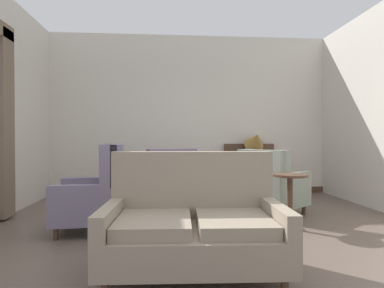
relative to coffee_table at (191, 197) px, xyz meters
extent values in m
plane|color=brown|center=(0.19, -0.54, -0.40)|extent=(8.93, 8.93, 0.00)
cube|color=silver|center=(0.19, 2.65, 1.23)|extent=(5.89, 0.08, 3.26)
cube|color=#4C3323|center=(0.19, 2.60, -0.34)|extent=(5.73, 0.03, 0.12)
cube|color=#75604C|center=(-2.55, 0.69, 0.95)|extent=(0.10, 0.32, 2.64)
cylinder|color=#4C3323|center=(0.00, 0.00, 0.07)|extent=(0.85, 0.85, 0.04)
cylinder|color=#4C3323|center=(0.00, 0.00, -0.15)|extent=(0.10, 0.10, 0.41)
cube|color=#4C3323|center=(0.22, 0.03, -0.36)|extent=(0.29, 0.09, 0.07)
cube|color=#4C3323|center=(-0.10, 0.20, -0.36)|extent=(0.18, 0.28, 0.07)
cube|color=#4C3323|center=(-0.11, -0.19, -0.36)|extent=(0.19, 0.27, 0.07)
cylinder|color=#384C93|center=(0.03, 0.03, 0.10)|extent=(0.09, 0.09, 0.02)
ellipsoid|color=#384C93|center=(0.03, 0.03, 0.21)|extent=(0.16, 0.16, 0.19)
cylinder|color=#384C93|center=(0.03, 0.03, 0.35)|extent=(0.06, 0.06, 0.10)
torus|color=#384C93|center=(0.03, 0.03, 0.40)|extent=(0.12, 0.12, 0.02)
cube|color=gray|center=(-0.08, -1.42, -0.13)|extent=(1.51, 0.94, 0.26)
cube|color=gray|center=(-0.06, -1.05, 0.31)|extent=(1.48, 0.20, 0.61)
cube|color=gray|center=(-0.40, -1.45, 0.05)|extent=(0.62, 0.71, 0.10)
cube|color=gray|center=(0.24, -1.47, 0.05)|extent=(0.62, 0.71, 0.10)
cube|color=gray|center=(-0.76, -1.44, 0.10)|extent=(0.14, 0.79, 0.20)
cube|color=gray|center=(0.60, -1.50, 0.10)|extent=(0.14, 0.79, 0.20)
cylinder|color=#4C3323|center=(0.54, -1.81, -0.33)|extent=(0.06, 0.06, 0.14)
cylinder|color=#4C3323|center=(-0.70, -1.03, -0.33)|extent=(0.06, 0.06, 0.14)
cylinder|color=#4C3323|center=(0.57, -1.09, -0.33)|extent=(0.06, 0.06, 0.14)
cube|color=slate|center=(-1.25, 0.03, -0.12)|extent=(0.90, 0.89, 0.28)
cube|color=slate|center=(-0.91, 0.06, 0.35)|extent=(0.22, 0.82, 0.65)
cube|color=slate|center=(-1.04, 0.41, 0.42)|extent=(0.21, 0.12, 0.49)
cube|color=slate|center=(-0.96, -0.30, 0.42)|extent=(0.21, 0.12, 0.49)
cube|color=slate|center=(-1.33, 0.38, 0.12)|extent=(0.72, 0.17, 0.20)
cube|color=slate|center=(-1.26, -0.33, 0.12)|extent=(0.72, 0.17, 0.20)
cylinder|color=#4C3323|center=(-1.61, 0.32, -0.33)|extent=(0.06, 0.06, 0.14)
cylinder|color=#4C3323|center=(-1.54, -0.33, -0.33)|extent=(0.06, 0.06, 0.14)
cylinder|color=#4C3323|center=(-0.95, 0.39, -0.33)|extent=(0.06, 0.06, 0.14)
cylinder|color=#4C3323|center=(-0.89, -0.26, -0.33)|extent=(0.06, 0.06, 0.14)
cube|color=gray|center=(1.32, 0.71, -0.11)|extent=(1.10, 1.09, 0.30)
cube|color=gray|center=(1.05, 0.51, 0.31)|extent=(0.56, 0.70, 0.53)
cube|color=gray|center=(1.31, 0.30, 0.38)|extent=(0.22, 0.20, 0.41)
cube|color=gray|center=(0.92, 0.84, 0.38)|extent=(0.22, 0.20, 0.41)
cube|color=gray|center=(1.55, 0.47, 0.15)|extent=(0.63, 0.50, 0.21)
cube|color=gray|center=(1.16, 1.01, 0.15)|extent=(0.63, 0.50, 0.21)
cylinder|color=#4C3323|center=(1.76, 0.66, -0.33)|extent=(0.06, 0.06, 0.14)
cylinder|color=#4C3323|center=(1.40, 1.15, -0.33)|extent=(0.06, 0.06, 0.14)
cylinder|color=#4C3323|center=(1.23, 0.27, -0.33)|extent=(0.06, 0.06, 0.14)
cylinder|color=#4C3323|center=(0.88, 0.77, -0.33)|extent=(0.06, 0.06, 0.14)
cube|color=slate|center=(-0.31, 1.42, -0.12)|extent=(1.00, 1.06, 0.28)
cube|color=slate|center=(-0.20, 1.07, 0.30)|extent=(0.78, 0.37, 0.56)
cube|color=slate|center=(0.09, 1.26, 0.37)|extent=(0.16, 0.22, 0.42)
cube|color=slate|center=(-0.55, 1.05, 0.37)|extent=(0.16, 0.22, 0.42)
cube|color=slate|center=(0.00, 1.57, 0.13)|extent=(0.33, 0.76, 0.22)
cube|color=slate|center=(-0.65, 1.36, 0.13)|extent=(0.33, 0.76, 0.22)
cylinder|color=#4C3323|center=(-0.12, 1.85, -0.33)|extent=(0.06, 0.06, 0.14)
cylinder|color=#4C3323|center=(-0.71, 1.66, -0.33)|extent=(0.06, 0.06, 0.14)
cylinder|color=#4C3323|center=(0.09, 1.17, -0.33)|extent=(0.06, 0.06, 0.14)
cylinder|color=#4C3323|center=(-0.50, 0.99, -0.33)|extent=(0.06, 0.06, 0.14)
cylinder|color=#4C3323|center=(1.24, -0.11, 0.28)|extent=(0.44, 0.44, 0.03)
cylinder|color=#4C3323|center=(1.24, -0.11, -0.07)|extent=(0.07, 0.07, 0.66)
cylinder|color=#4C3323|center=(1.24, -0.11, -0.38)|extent=(0.29, 0.29, 0.04)
cube|color=#4C3323|center=(1.40, 2.35, 0.05)|extent=(1.05, 0.42, 0.70)
cube|color=#4C3323|center=(1.40, 2.54, 0.52)|extent=(1.05, 0.04, 0.23)
cube|color=#4C3323|center=(0.93, 2.19, -0.35)|extent=(0.06, 0.06, 0.10)
cube|color=#4C3323|center=(1.88, 2.19, -0.35)|extent=(0.06, 0.06, 0.10)
cube|color=#4C3323|center=(0.93, 2.51, -0.35)|extent=(0.06, 0.06, 0.10)
cube|color=#4C3323|center=(1.88, 2.51, -0.35)|extent=(0.06, 0.06, 0.10)
cube|color=#4C3323|center=(1.40, 2.33, 0.47)|extent=(0.24, 0.24, 0.14)
cone|color=#B28942|center=(1.46, 2.25, 0.72)|extent=(0.40, 0.52, 0.52)
camera|label=1|loc=(-0.30, -4.05, 0.73)|focal=30.30mm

